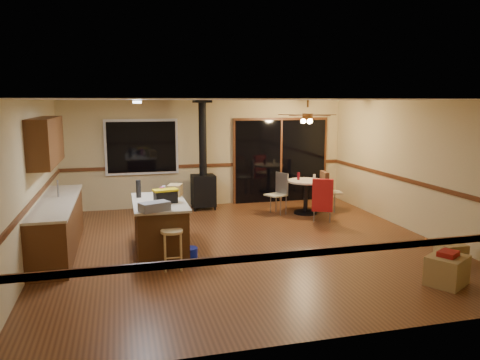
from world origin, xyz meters
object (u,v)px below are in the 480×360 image
object	(u,v)px
toolbox_grey	(154,207)
box_under_window	(168,206)
wood_stove	(203,179)
bar_stool	(172,250)
chair_near	(323,195)
chair_right	(325,186)
blue_bucket	(189,255)
dining_table	(306,191)
chair_left	(279,188)
box_corner_b	(451,253)
toolbox_black	(166,197)
box_corner_a	(447,270)
kitchen_island	(160,226)

from	to	relation	value
toolbox_grey	box_under_window	bearing A→B (deg)	81.14
wood_stove	bar_stool	bearing A→B (deg)	-106.79
bar_stool	chair_near	bearing A→B (deg)	30.80
bar_stool	chair_right	world-z (taller)	chair_right
blue_bucket	dining_table	xyz separation A→B (m)	(3.10, 2.62, 0.42)
chair_right	chair_left	bearing A→B (deg)	176.61
box_corner_b	dining_table	bearing A→B (deg)	104.12
bar_stool	dining_table	xyz separation A→B (m)	(3.41, 2.91, 0.22)
wood_stove	toolbox_grey	world-z (taller)	wood_stove
chair_left	box_corner_b	xyz separation A→B (m)	(1.55, -3.91, -0.42)
toolbox_grey	toolbox_black	size ratio (longest dim) A/B	1.22
box_under_window	box_corner_b	bearing A→B (deg)	-48.54
wood_stove	box_under_window	xyz separation A→B (m)	(-0.88, -0.23, -0.55)
bar_stool	box_under_window	distance (m)	3.73
dining_table	chair_near	bearing A→B (deg)	-88.50
toolbox_black	box_corner_b	bearing A→B (deg)	-19.73
toolbox_grey	toolbox_black	xyz separation A→B (m)	(0.22, 0.53, 0.03)
toolbox_grey	box_corner_a	world-z (taller)	toolbox_grey
chair_near	chair_right	bearing A→B (deg)	62.20
box_under_window	box_corner_a	xyz separation A→B (m)	(3.39, -5.30, 0.03)
kitchen_island	toolbox_black	world-z (taller)	toolbox_black
blue_bucket	dining_table	distance (m)	4.09
toolbox_grey	kitchen_island	bearing A→B (deg)	79.87
chair_near	box_corner_a	bearing A→B (deg)	-85.66
bar_stool	blue_bucket	xyz separation A→B (m)	(0.30, 0.29, -0.20)
blue_bucket	box_corner_b	size ratio (longest dim) A/B	0.68
chair_right	box_corner_a	distance (m)	4.59
wood_stove	toolbox_black	xyz separation A→B (m)	(-1.21, -3.24, 0.27)
kitchen_island	box_corner_a	world-z (taller)	kitchen_island
blue_bucket	chair_left	world-z (taller)	chair_left
blue_bucket	chair_right	distance (m)	4.54
wood_stove	chair_right	bearing A→B (deg)	-19.38
chair_near	toolbox_black	bearing A→B (deg)	-158.82
box_corner_a	wood_stove	bearing A→B (deg)	114.43
blue_bucket	box_corner_a	bearing A→B (deg)	-28.82
chair_left	dining_table	bearing A→B (deg)	-13.26
toolbox_grey	dining_table	size ratio (longest dim) A/B	0.52
bar_stool	chair_right	bearing A→B (deg)	37.25
box_corner_a	chair_right	bearing A→B (deg)	87.23
kitchen_island	dining_table	bearing A→B (deg)	29.79
toolbox_grey	box_corner_a	xyz separation A→B (m)	(3.94, -1.76, -0.76)
kitchen_island	box_corner_a	size ratio (longest dim) A/B	3.07
box_under_window	box_corner_a	size ratio (longest dim) A/B	0.81
wood_stove	dining_table	distance (m)	2.45
box_corner_a	box_corner_b	xyz separation A→B (m)	(0.65, 0.73, -0.04)
chair_left	box_under_window	xyz separation A→B (m)	(-2.49, 0.66, -0.41)
toolbox_grey	blue_bucket	xyz separation A→B (m)	(0.54, 0.11, -0.86)
toolbox_grey	bar_stool	bearing A→B (deg)	-36.87
wood_stove	toolbox_black	size ratio (longest dim) A/B	6.88
toolbox_black	chair_right	world-z (taller)	toolbox_black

